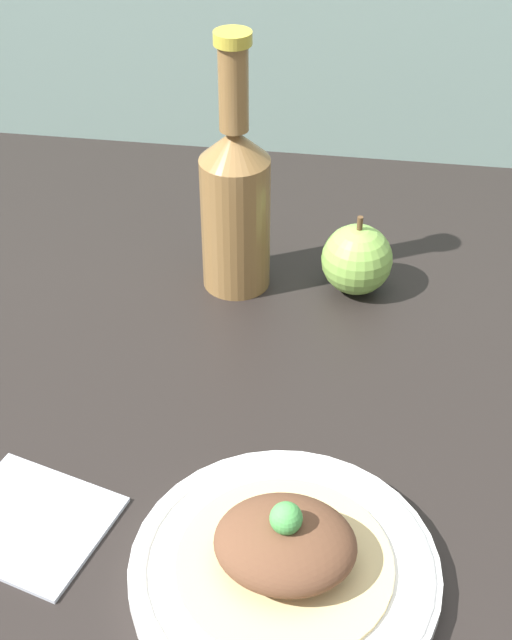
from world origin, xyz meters
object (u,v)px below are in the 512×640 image
at_px(plate, 284,570).
at_px(cider_bottle, 235,200).
at_px(plated_food, 285,547).
at_px(apple, 357,259).

relative_size(plate, cider_bottle, 0.84).
distance_m(plated_food, cider_bottle, 0.40).
distance_m(plate, cider_bottle, 0.41).
height_order(plate, apple, apple).
xyz_separation_m(plated_food, apple, (0.03, 0.39, -0.00)).
bearing_deg(plate, cider_bottle, 104.79).
height_order(plate, plated_food, plated_food).
bearing_deg(plated_food, apple, 85.56).
bearing_deg(apple, cider_bottle, -177.31).
bearing_deg(plate, apple, 85.56).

